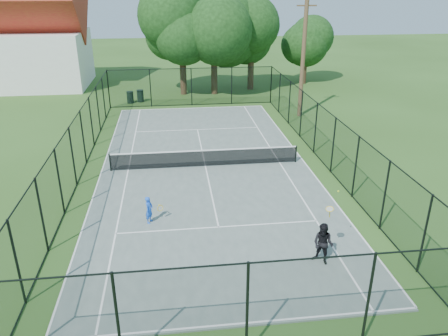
{
  "coord_description": "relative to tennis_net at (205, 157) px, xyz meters",
  "views": [
    {
      "loc": [
        -1.67,
        -21.68,
        9.26
      ],
      "look_at": [
        0.64,
        -3.0,
        1.2
      ],
      "focal_mm": 35.0,
      "sensor_mm": 36.0,
      "label": 1
    }
  ],
  "objects": [
    {
      "name": "tree_far_right",
      "position": [
        11.33,
        19.93,
        3.22
      ],
      "size": [
        4.64,
        4.64,
        6.13
      ],
      "color": "#332114",
      "rests_on": "ground"
    },
    {
      "name": "player_blue",
      "position": [
        -2.78,
        -5.65,
        0.06
      ],
      "size": [
        0.8,
        0.5,
        1.16
      ],
      "color": "blue",
      "rests_on": "tennis_court"
    },
    {
      "name": "trash_bin_left",
      "position": [
        -5.01,
        14.3,
        -0.09
      ],
      "size": [
        0.58,
        0.58,
        0.96
      ],
      "color": "black",
      "rests_on": "ground"
    },
    {
      "name": "tree_near_mid",
      "position": [
        2.22,
        16.73,
        4.43
      ],
      "size": [
        6.22,
        6.22,
        8.13
      ],
      "color": "#332114",
      "rests_on": "ground"
    },
    {
      "name": "tennis_net",
      "position": [
        0.0,
        0.0,
        0.0
      ],
      "size": [
        10.08,
        0.08,
        0.95
      ],
      "color": "black",
      "rests_on": "tennis_court"
    },
    {
      "name": "tree_near_right",
      "position": [
        5.74,
        18.14,
        4.17
      ],
      "size": [
        5.41,
        5.41,
        7.47
      ],
      "color": "#332114",
      "rests_on": "ground"
    },
    {
      "name": "player_black",
      "position": [
        3.36,
        -9.25,
        0.26
      ],
      "size": [
        1.07,
        1.03,
        2.56
      ],
      "color": "black",
      "rests_on": "tennis_court"
    },
    {
      "name": "trash_bin_right",
      "position": [
        -4.2,
        14.63,
        -0.08
      ],
      "size": [
        0.58,
        0.58,
        0.99
      ],
      "color": "black",
      "rests_on": "ground"
    },
    {
      "name": "utility_pole",
      "position": [
        7.8,
        9.0,
        3.74
      ],
      "size": [
        1.4,
        0.3,
        8.52
      ],
      "color": "#4C3823",
      "rests_on": "ground"
    },
    {
      "name": "ground",
      "position": [
        0.0,
        0.0,
        -0.58
      ],
      "size": [
        120.0,
        120.0,
        0.0
      ],
      "primitive_type": "plane",
      "color": "#2C4D1A"
    },
    {
      "name": "fence",
      "position": [
        0.0,
        0.0,
        0.92
      ],
      "size": [
        13.1,
        26.1,
        3.0
      ],
      "color": "black",
      "rests_on": "ground"
    },
    {
      "name": "tree_near_left",
      "position": [
        -0.51,
        16.93,
        4.35
      ],
      "size": [
        6.15,
        6.15,
        8.02
      ],
      "color": "#332114",
      "rests_on": "ground"
    },
    {
      "name": "tennis_court",
      "position": [
        0.0,
        0.0,
        -0.55
      ],
      "size": [
        11.0,
        24.0,
        0.06
      ],
      "primitive_type": "cube",
      "color": "#576660",
      "rests_on": "ground"
    }
  ]
}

